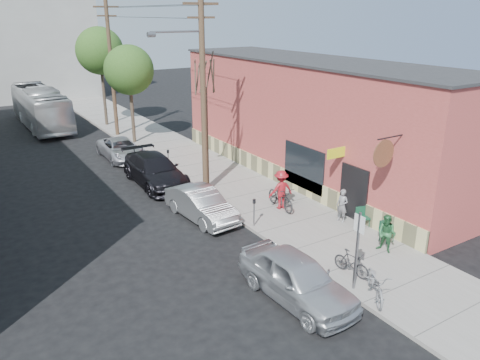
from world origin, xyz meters
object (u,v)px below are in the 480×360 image
parking_meter_far (168,157)px  tree_bare (206,139)px  car_2 (155,170)px  tree_leafy_mid (129,70)px  car_3 (121,149)px  parked_bike_a (352,263)px  parking_meter_near (254,208)px  car_1 (201,204)px  tree_leafy_far (100,51)px  patron_grey (342,206)px  bus (40,107)px  patio_chair_a (387,232)px  patron_green (387,234)px  sign_post (357,244)px  patio_chair_b (363,217)px  utility_pole_near (202,90)px  cyclist (281,190)px  parked_bike_b (376,283)px  car_0 (297,278)px

parking_meter_far → tree_bare: (0.55, -3.77, 1.82)m
car_2 → tree_leafy_mid: bearing=77.9°
car_3 → parked_bike_a: bearing=-82.9°
parking_meter_near → car_1: 2.63m
tree_leafy_far → car_1: (-2.00, -20.76, -5.38)m
parking_meter_near → tree_leafy_far: (0.55, 22.94, 5.11)m
parking_meter_far → patron_grey: 11.35m
tree_leafy_far → parked_bike_a: 28.67m
bus → patio_chair_a: bearing=-76.0°
parking_meter_far → car_3: 4.44m
parking_meter_near → car_1: size_ratio=0.29×
tree_leafy_mid → patron_green: size_ratio=4.44×
car_3 → patron_green: bearing=-75.5°
car_3 → tree_bare: bearing=-75.4°
parking_meter_near → tree_leafy_mid: bearing=88.1°
sign_post → car_2: bearing=96.5°
sign_post → patio_chair_b: sign_post is taller
parking_meter_far → tree_leafy_mid: size_ratio=0.18×
tree_leafy_mid → tree_leafy_far: bearing=90.0°
tree_bare → patio_chair_b: size_ratio=6.04×
patron_green → car_2: bearing=-175.3°
patron_green → utility_pole_near: bearing=-178.5°
parked_bike_a → bus: 31.24m
cyclist → parked_bike_b: cyclist is taller
patron_grey → cyclist: 3.00m
utility_pole_near → tree_bare: 2.68m
patron_grey → car_0: 6.39m
patio_chair_a → car_2: (-5.19, 11.74, 0.22)m
patron_grey → patio_chair_b: bearing=11.8°
patio_chair_a → patron_grey: size_ratio=0.58×
tree_leafy_far → car_3: (-2.00, -9.67, -5.44)m
car_2 → tree_leafy_far: bearing=83.3°
parking_meter_near → cyclist: 2.36m
patio_chair_a → car_3: car_3 is taller
parked_bike_b → tree_leafy_mid: bearing=124.0°
patron_grey → car_3: size_ratio=0.32×
patron_grey → utility_pole_near: bearing=-163.2°
parking_meter_far → bus: bus is taller
parking_meter_near → car_3: size_ratio=0.27×
utility_pole_near → tree_bare: size_ratio=1.88×
car_0 → patio_chair_a: bearing=8.2°
patio_chair_a → tree_leafy_far: bearing=103.5°
tree_leafy_far → patio_chair_b: bearing=-82.4°
parking_meter_near → car_0: size_ratio=0.27×
patio_chair_a → patron_grey: (-0.18, 2.44, 0.31)m
car_0 → car_3: 18.46m
car_1 → car_2: size_ratio=0.77×
cyclist → car_3: cyclist is taller
tree_leafy_mid → tree_leafy_far: tree_leafy_far is taller
patron_green → car_3: patron_green is taller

